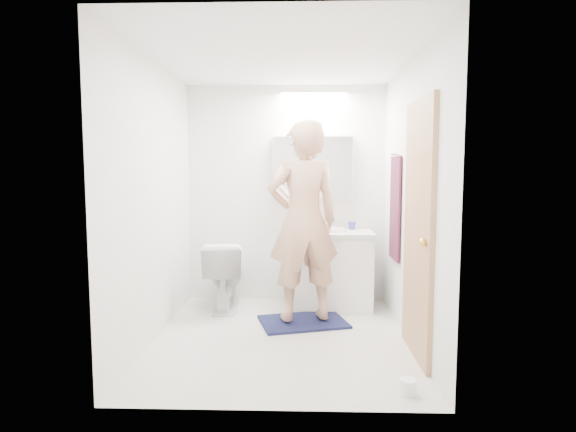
{
  "coord_description": "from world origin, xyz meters",
  "views": [
    {
      "loc": [
        0.18,
        -3.93,
        1.45
      ],
      "look_at": [
        0.05,
        0.25,
        1.05
      ],
      "focal_mm": 28.82,
      "sensor_mm": 36.0,
      "label": 1
    }
  ],
  "objects_px": {
    "toilet": "(225,275)",
    "soap_bottle_b": "(306,221)",
    "vanity_cabinet": "(328,271)",
    "toilet_paper_roll": "(408,387)",
    "medicine_cabinet": "(313,167)",
    "toothbrush_cup": "(352,226)",
    "soap_bottle_a": "(297,220)",
    "person": "(303,221)"
  },
  "relations": [
    {
      "from": "soap_bottle_b",
      "to": "toilet",
      "type": "bearing_deg",
      "value": -161.17
    },
    {
      "from": "vanity_cabinet",
      "to": "soap_bottle_a",
      "type": "distance_m",
      "value": 0.65
    },
    {
      "from": "toilet",
      "to": "person",
      "type": "bearing_deg",
      "value": 147.88
    },
    {
      "from": "medicine_cabinet",
      "to": "toilet_paper_roll",
      "type": "relative_size",
      "value": 8.0
    },
    {
      "from": "vanity_cabinet",
      "to": "toilet",
      "type": "height_order",
      "value": "vanity_cabinet"
    },
    {
      "from": "toilet",
      "to": "person",
      "type": "height_order",
      "value": "person"
    },
    {
      "from": "medicine_cabinet",
      "to": "toilet",
      "type": "height_order",
      "value": "medicine_cabinet"
    },
    {
      "from": "person",
      "to": "soap_bottle_b",
      "type": "relative_size",
      "value": 10.66
    },
    {
      "from": "person",
      "to": "soap_bottle_b",
      "type": "xyz_separation_m",
      "value": [
        0.04,
        0.75,
        -0.08
      ]
    },
    {
      "from": "medicine_cabinet",
      "to": "toilet",
      "type": "distance_m",
      "value": 1.51
    },
    {
      "from": "toilet_paper_roll",
      "to": "medicine_cabinet",
      "type": "bearing_deg",
      "value": 104.65
    },
    {
      "from": "vanity_cabinet",
      "to": "toilet_paper_roll",
      "type": "distance_m",
      "value": 2.05
    },
    {
      "from": "vanity_cabinet",
      "to": "toilet_paper_roll",
      "type": "relative_size",
      "value": 8.18
    },
    {
      "from": "person",
      "to": "soap_bottle_a",
      "type": "distance_m",
      "value": 0.72
    },
    {
      "from": "vanity_cabinet",
      "to": "toilet",
      "type": "bearing_deg",
      "value": -174.03
    },
    {
      "from": "medicine_cabinet",
      "to": "soap_bottle_a",
      "type": "height_order",
      "value": "medicine_cabinet"
    },
    {
      "from": "toilet",
      "to": "soap_bottle_b",
      "type": "height_order",
      "value": "soap_bottle_b"
    },
    {
      "from": "vanity_cabinet",
      "to": "soap_bottle_b",
      "type": "bearing_deg",
      "value": 142.5
    },
    {
      "from": "medicine_cabinet",
      "to": "person",
      "type": "height_order",
      "value": "person"
    },
    {
      "from": "medicine_cabinet",
      "to": "toothbrush_cup",
      "type": "xyz_separation_m",
      "value": [
        0.43,
        -0.05,
        -0.64
      ]
    },
    {
      "from": "toilet",
      "to": "soap_bottle_a",
      "type": "distance_m",
      "value": 0.98
    },
    {
      "from": "vanity_cabinet",
      "to": "soap_bottle_b",
      "type": "xyz_separation_m",
      "value": [
        -0.23,
        0.18,
        0.52
      ]
    },
    {
      "from": "soap_bottle_a",
      "to": "soap_bottle_b",
      "type": "distance_m",
      "value": 0.11
    },
    {
      "from": "toilet",
      "to": "toothbrush_cup",
      "type": "relative_size",
      "value": 8.25
    },
    {
      "from": "soap_bottle_b",
      "to": "toilet_paper_roll",
      "type": "height_order",
      "value": "soap_bottle_b"
    },
    {
      "from": "toilet_paper_roll",
      "to": "soap_bottle_b",
      "type": "bearing_deg",
      "value": 106.66
    },
    {
      "from": "toilet_paper_roll",
      "to": "person",
      "type": "bearing_deg",
      "value": 115.74
    },
    {
      "from": "person",
      "to": "soap_bottle_a",
      "type": "relative_size",
      "value": 8.78
    },
    {
      "from": "toothbrush_cup",
      "to": "toilet_paper_roll",
      "type": "distance_m",
      "value": 2.29
    },
    {
      "from": "soap_bottle_b",
      "to": "toothbrush_cup",
      "type": "height_order",
      "value": "soap_bottle_b"
    },
    {
      "from": "medicine_cabinet",
      "to": "person",
      "type": "distance_m",
      "value": 0.93
    },
    {
      "from": "vanity_cabinet",
      "to": "soap_bottle_a",
      "type": "relative_size",
      "value": 4.19
    },
    {
      "from": "vanity_cabinet",
      "to": "toilet_paper_roll",
      "type": "height_order",
      "value": "vanity_cabinet"
    },
    {
      "from": "soap_bottle_a",
      "to": "toothbrush_cup",
      "type": "bearing_deg",
      "value": 0.94
    },
    {
      "from": "vanity_cabinet",
      "to": "medicine_cabinet",
      "type": "relative_size",
      "value": 1.02
    },
    {
      "from": "vanity_cabinet",
      "to": "soap_bottle_a",
      "type": "height_order",
      "value": "soap_bottle_a"
    },
    {
      "from": "toilet",
      "to": "toilet_paper_roll",
      "type": "bearing_deg",
      "value": 125.44
    },
    {
      "from": "toothbrush_cup",
      "to": "vanity_cabinet",
      "type": "bearing_deg",
      "value": -148.89
    },
    {
      "from": "person",
      "to": "toothbrush_cup",
      "type": "height_order",
      "value": "person"
    },
    {
      "from": "vanity_cabinet",
      "to": "medicine_cabinet",
      "type": "bearing_deg",
      "value": 127.46
    },
    {
      "from": "medicine_cabinet",
      "to": "toilet_paper_roll",
      "type": "bearing_deg",
      "value": -75.35
    },
    {
      "from": "soap_bottle_b",
      "to": "toilet_paper_roll",
      "type": "distance_m",
      "value": 2.41
    }
  ]
}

